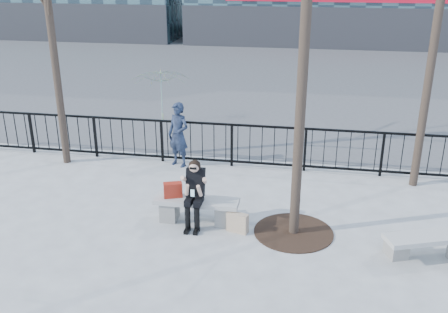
% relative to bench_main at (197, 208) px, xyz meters
% --- Properties ---
extents(ground, '(120.00, 120.00, 0.00)m').
position_rel_bench_main_xyz_m(ground, '(0.00, 0.00, -0.30)').
color(ground, gray).
rests_on(ground, ground).
extents(street_surface, '(60.00, 23.00, 0.01)m').
position_rel_bench_main_xyz_m(street_surface, '(0.00, 15.00, -0.30)').
color(street_surface, '#474747').
rests_on(street_surface, ground).
extents(railing, '(14.00, 0.06, 1.10)m').
position_rel_bench_main_xyz_m(railing, '(0.00, 3.00, 0.25)').
color(railing, black).
rests_on(railing, ground).
extents(tree_grate, '(1.50, 1.50, 0.02)m').
position_rel_bench_main_xyz_m(tree_grate, '(1.90, -0.10, -0.29)').
color(tree_grate, black).
rests_on(tree_grate, ground).
extents(bench_main, '(1.65, 0.46, 0.49)m').
position_rel_bench_main_xyz_m(bench_main, '(0.00, 0.00, 0.00)').
color(bench_main, slate).
rests_on(bench_main, ground).
extents(bench_second, '(1.58, 0.44, 0.47)m').
position_rel_bench_main_xyz_m(bench_second, '(4.21, -0.59, -0.01)').
color(bench_second, slate).
rests_on(bench_second, ground).
extents(seated_woman, '(0.50, 0.64, 1.34)m').
position_rel_bench_main_xyz_m(seated_woman, '(0.00, -0.16, 0.37)').
color(seated_woman, black).
rests_on(seated_woman, ground).
extents(handbag, '(0.40, 0.28, 0.30)m').
position_rel_bench_main_xyz_m(handbag, '(-0.47, 0.02, 0.34)').
color(handbag, '#A02313').
rests_on(handbag, bench_main).
extents(shopping_bag, '(0.43, 0.26, 0.38)m').
position_rel_bench_main_xyz_m(shopping_bag, '(0.85, -0.25, -0.11)').
color(shopping_bag, beige).
rests_on(shopping_bag, ground).
extents(standing_man, '(0.70, 0.59, 1.62)m').
position_rel_bench_main_xyz_m(standing_man, '(-1.10, 2.80, 0.51)').
color(standing_man, black).
rests_on(standing_man, ground).
extents(vendor_umbrella, '(1.94, 1.98, 1.70)m').
position_rel_bench_main_xyz_m(vendor_umbrella, '(-2.60, 6.27, 0.55)').
color(vendor_umbrella, gold).
rests_on(vendor_umbrella, ground).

